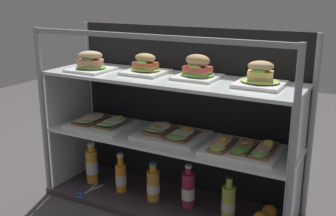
{
  "coord_description": "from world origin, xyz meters",
  "views": [
    {
      "loc": [
        0.94,
        -1.72,
        1.09
      ],
      "look_at": [
        0.0,
        0.0,
        0.54
      ],
      "focal_mm": 44.44,
      "sensor_mm": 36.0,
      "label": 1
    }
  ],
  "objects": [
    {
      "name": "ground_plane",
      "position": [
        0.0,
        0.0,
        -0.01
      ],
      "size": [
        6.0,
        6.0,
        0.02
      ],
      "primitive_type": "cube",
      "color": "#454242",
      "rests_on": "ground"
    },
    {
      "name": "case_base_deck",
      "position": [
        0.0,
        0.0,
        0.02
      ],
      "size": [
        1.33,
        0.41,
        0.03
      ],
      "primitive_type": "cube",
      "color": "#393239",
      "rests_on": "ground"
    },
    {
      "name": "case_frame",
      "position": [
        0.0,
        0.13,
        0.49
      ],
      "size": [
        1.33,
        0.41,
        0.92
      ],
      "color": "gray",
      "rests_on": "ground"
    },
    {
      "name": "riser_lower_tier",
      "position": [
        0.0,
        0.0,
        0.2
      ],
      "size": [
        1.27,
        0.35,
        0.34
      ],
      "color": "silver",
      "rests_on": "case_base_deck"
    },
    {
      "name": "shelf_lower_glass",
      "position": [
        0.0,
        0.0,
        0.37
      ],
      "size": [
        1.29,
        0.37,
        0.02
      ],
      "primitive_type": "cube",
      "color": "silver",
      "rests_on": "riser_lower_tier"
    },
    {
      "name": "riser_upper_tier",
      "position": [
        0.0,
        0.0,
        0.53
      ],
      "size": [
        1.27,
        0.35,
        0.29
      ],
      "color": "silver",
      "rests_on": "shelf_lower_glass"
    },
    {
      "name": "shelf_upper_glass",
      "position": [
        0.0,
        0.0,
        0.68
      ],
      "size": [
        1.29,
        0.37,
        0.02
      ],
      "primitive_type": "cube",
      "color": "silver",
      "rests_on": "riser_upper_tier"
    },
    {
      "name": "plated_roll_sandwich_center",
      "position": [
        -0.43,
        -0.05,
        0.73
      ],
      "size": [
        0.2,
        0.2,
        0.1
      ],
      "color": "white",
      "rests_on": "shelf_upper_glass"
    },
    {
      "name": "plated_roll_sandwich_mid_left",
      "position": [
        -0.14,
        0.02,
        0.72
      ],
      "size": [
        0.2,
        0.2,
        0.1
      ],
      "color": "white",
      "rests_on": "shelf_upper_glass"
    },
    {
      "name": "plated_roll_sandwich_far_right",
      "position": [
        0.14,
        0.04,
        0.73
      ],
      "size": [
        0.2,
        0.2,
        0.12
      ],
      "color": "white",
      "rests_on": "shelf_upper_glass"
    },
    {
      "name": "plated_roll_sandwich_far_left",
      "position": [
        0.44,
        0.02,
        0.73
      ],
      "size": [
        0.2,
        0.2,
        0.11
      ],
      "color": "white",
      "rests_on": "shelf_upper_glass"
    },
    {
      "name": "open_sandwich_tray_right_of_center",
      "position": [
        -0.41,
        -0.01,
        0.4
      ],
      "size": [
        0.34,
        0.28,
        0.05
      ],
      "color": "white",
      "rests_on": "shelf_lower_glass"
    },
    {
      "name": "open_sandwich_tray_far_right",
      "position": [
        0.01,
        0.01,
        0.4
      ],
      "size": [
        0.34,
        0.28,
        0.06
      ],
      "color": "white",
      "rests_on": "shelf_lower_glass"
    },
    {
      "name": "open_sandwich_tray_mid_left",
      "position": [
        0.4,
        -0.01,
        0.4
      ],
      "size": [
        0.34,
        0.28,
        0.07
      ],
      "color": "white",
      "rests_on": "shelf_lower_glass"
    },
    {
      "name": "juice_bottle_front_left_end",
      "position": [
        -0.49,
        -0.01,
        0.13
      ],
      "size": [
        0.07,
        0.07,
        0.23
      ],
      "color": "gold",
      "rests_on": "case_base_deck"
    },
    {
      "name": "juice_bottle_back_left",
      "position": [
        -0.28,
        -0.02,
        0.11
      ],
      "size": [
        0.06,
        0.06,
        0.22
      ],
      "color": "orange",
      "rests_on": "case_base_deck"
    },
    {
      "name": "juice_bottle_front_right_end",
      "position": [
        -0.07,
        -0.03,
        0.12
      ],
      "size": [
        0.07,
        0.07,
        0.21
      ],
      "color": "gold",
      "rests_on": "case_base_deck"
    },
    {
      "name": "juice_bottle_near_post",
      "position": [
        0.12,
        -0.0,
        0.12
      ],
      "size": [
        0.07,
        0.07,
        0.23
      ],
      "color": "#A32947",
      "rests_on": "case_base_deck"
    },
    {
      "name": "juice_bottle_front_middle",
      "position": [
        0.33,
        0.0,
        0.11
      ],
      "size": [
        0.07,
        0.07,
        0.22
      ],
      "color": "#BFD64E",
      "rests_on": "case_base_deck"
    },
    {
      "name": "orange_fruit_near_left_post",
      "position": [
        0.52,
        0.07,
        0.07
      ],
      "size": [
        0.07,
        0.07,
        0.07
      ],
      "primitive_type": "sphere",
      "color": "orange",
      "rests_on": "case_base_deck"
    },
    {
      "name": "kitchen_scissors",
      "position": [
        -0.43,
        -0.16,
        0.03
      ],
      "size": [
        0.07,
        0.19,
        0.01
      ],
      "color": "silver",
      "rests_on": "case_base_deck"
    }
  ]
}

